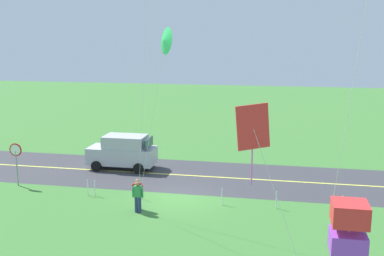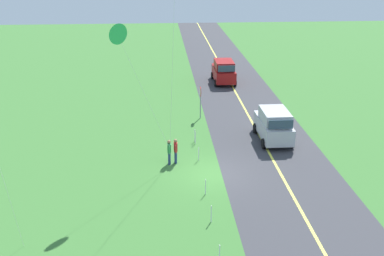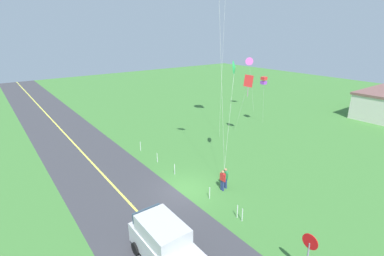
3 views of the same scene
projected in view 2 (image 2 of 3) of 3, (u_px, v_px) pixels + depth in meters
The scene contains 15 objects.
ground_plane at pixel (213, 174), 27.86m from camera, with size 120.00×120.00×0.10m, color #3D7533.
asphalt_road at pixel (279, 171), 28.11m from camera, with size 120.00×7.00×0.00m, color #38383D.
road_centre_stripe at pixel (279, 171), 28.11m from camera, with size 120.00×0.16×0.00m, color #E5E04C.
car_suv_foreground at pixel (274, 125), 32.27m from camera, with size 4.40×2.12×2.24m.
car_parked_east_far at pixel (224, 71), 46.26m from camera, with size 4.40×2.12×2.24m.
stop_sign at pixel (200, 96), 36.25m from camera, with size 0.76×0.08×2.56m.
person_adult_near at pixel (169, 151), 28.76m from camera, with size 0.58×0.22×1.60m.
person_adult_companion at pixel (176, 150), 28.92m from camera, with size 0.58×0.22×1.60m.
kite_blue_mid at pixel (118, 34), 23.90m from camera, with size 2.73×3.50×8.99m.
fence_post_0 at pixel (219, 254), 19.77m from camera, with size 0.05×0.05×0.90m, color silver.
fence_post_1 at pixel (211, 214), 22.76m from camera, with size 0.05×0.05×0.90m, color silver.
fence_post_2 at pixel (205, 187), 25.35m from camera, with size 0.05×0.05×0.90m, color silver.
fence_post_3 at pixel (199, 154), 29.42m from camera, with size 0.05×0.05×0.90m, color silver.
fence_post_4 at pixel (195, 136), 32.28m from camera, with size 0.05×0.05×0.90m, color silver.
fence_post_5 at pixel (195, 138), 31.89m from camera, with size 0.05×0.05×0.90m, color silver.
Camera 2 is at (-24.86, 3.05, 12.52)m, focal length 43.87 mm.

